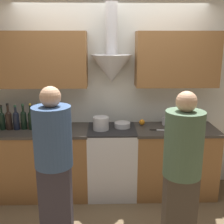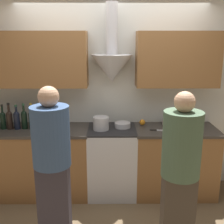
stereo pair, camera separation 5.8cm
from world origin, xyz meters
name	(u,v)px [view 1 (the left image)]	position (x,y,z in m)	size (l,w,h in m)	color
ground_plane	(112,204)	(0.00, 0.00, 0.00)	(12.00, 12.00, 0.00)	brown
wall_back	(106,84)	(-0.07, 0.58, 1.47)	(8.40, 0.53, 2.60)	silver
counter_left	(34,162)	(-1.04, 0.31, 0.46)	(1.48, 0.62, 0.92)	brown
counter_right	(174,160)	(0.84, 0.31, 0.46)	(1.08, 0.62, 0.92)	brown
stove_range	(112,161)	(0.00, 0.31, 0.46)	(0.63, 0.60, 0.92)	silver
wine_bottle_3	(2,120)	(-1.41, 0.30, 1.05)	(0.07, 0.07, 0.33)	black
wine_bottle_4	(9,119)	(-1.32, 0.31, 1.06)	(0.08, 0.08, 0.34)	black
wine_bottle_5	(16,120)	(-1.23, 0.31, 1.05)	(0.08, 0.08, 0.32)	black
wine_bottle_6	(24,119)	(-1.14, 0.32, 1.05)	(0.08, 0.08, 0.33)	black
wine_bottle_7	(31,119)	(-1.04, 0.31, 1.05)	(0.07, 0.07, 0.34)	black
wine_bottle_8	(38,119)	(-0.95, 0.32, 1.05)	(0.07, 0.07, 0.34)	black
wine_bottle_9	(46,119)	(-0.84, 0.31, 1.06)	(0.08, 0.08, 0.34)	black
stock_pot	(101,123)	(-0.14, 0.27, 1.00)	(0.20, 0.20, 0.17)	silver
mixing_bowl	(122,125)	(0.14, 0.36, 0.95)	(0.21, 0.21, 0.07)	silver
orange_fruit	(142,122)	(0.41, 0.46, 0.96)	(0.08, 0.08, 0.08)	orange
saucepan	(169,121)	(0.78, 0.47, 0.97)	(0.18, 0.18, 0.09)	silver
chefs_knife	(159,130)	(0.60, 0.22, 0.92)	(0.23, 0.06, 0.01)	silver
person_foreground_left	(54,168)	(-0.55, -0.83, 0.92)	(0.34, 0.34, 1.67)	#38333D
person_foreground_right	(182,171)	(0.61, -0.87, 0.90)	(0.34, 0.34, 1.63)	#473D33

